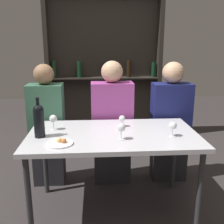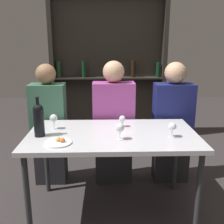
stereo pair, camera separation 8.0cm
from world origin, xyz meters
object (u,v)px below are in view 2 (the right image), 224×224
object	(u,v)px
food_plate_0	(58,142)
seated_person_right	(172,126)
wine_bottle	(39,119)
seated_person_left	(49,128)
wine_glass_2	(54,119)
seated_person_center	(114,126)
wine_glass_0	(172,127)
wine_glass_1	(122,119)
wine_glass_3	(120,128)

from	to	relation	value
food_plate_0	seated_person_right	size ratio (longest dim) A/B	0.16
wine_bottle	seated_person_left	xyz separation A→B (m)	(-0.05, 0.60, -0.28)
wine_bottle	seated_person_left	world-z (taller)	seated_person_left
wine_bottle	wine_glass_2	xyz separation A→B (m)	(0.08, 0.18, -0.05)
wine_glass_2	food_plate_0	xyz separation A→B (m)	(0.09, -0.34, -0.08)
seated_person_left	seated_person_center	size ratio (longest dim) A/B	0.98
wine_glass_0	food_plate_0	size ratio (longest dim) A/B	0.59
wine_glass_2	seated_person_right	size ratio (longest dim) A/B	0.10
wine_glass_1	wine_glass_2	distance (m)	0.60
wine_glass_2	wine_glass_0	bearing A→B (deg)	-13.30
wine_glass_3	seated_person_right	xyz separation A→B (m)	(0.59, 0.70, -0.22)
wine_glass_0	seated_person_right	distance (m)	0.71
wine_bottle	food_plate_0	bearing A→B (deg)	-43.10
wine_bottle	food_plate_0	distance (m)	0.28
wine_bottle	seated_person_center	bearing A→B (deg)	44.29
wine_bottle	wine_glass_1	world-z (taller)	wine_bottle
food_plate_0	seated_person_right	xyz separation A→B (m)	(1.06, 0.77, -0.13)
food_plate_0	seated_person_left	xyz separation A→B (m)	(-0.23, 0.77, -0.14)
food_plate_0	seated_person_right	world-z (taller)	seated_person_right
wine_glass_1	seated_person_right	xyz separation A→B (m)	(0.56, 0.38, -0.19)
wine_glass_2	seated_person_center	xyz separation A→B (m)	(0.53, 0.42, -0.21)
wine_glass_0	wine_glass_1	distance (m)	0.47
wine_bottle	seated_person_left	bearing A→B (deg)	95.07
wine_glass_2	seated_person_center	bearing A→B (deg)	38.51
wine_glass_0	wine_glass_2	bearing A→B (deg)	166.70
wine_glass_3	seated_person_left	size ratio (longest dim) A/B	0.10
wine_bottle	wine_glass_2	distance (m)	0.20
seated_person_center	seated_person_right	distance (m)	0.62
seated_person_left	wine_glass_3	bearing A→B (deg)	-45.22
wine_glass_0	seated_person_left	size ratio (longest dim) A/B	0.10
seated_person_left	seated_person_right	bearing A→B (deg)	-0.00
wine_glass_2	wine_bottle	bearing A→B (deg)	-115.07
seated_person_right	seated_person_center	bearing A→B (deg)	180.00
seated_person_center	seated_person_right	bearing A→B (deg)	0.00
wine_glass_3	seated_person_left	world-z (taller)	seated_person_left
wine_glass_0	seated_person_right	bearing A→B (deg)	74.84
wine_glass_2	seated_person_center	distance (m)	0.72
seated_person_left	seated_person_right	world-z (taller)	seated_person_right
wine_glass_1	wine_glass_3	xyz separation A→B (m)	(-0.04, -0.32, 0.02)
wine_bottle	seated_person_right	world-z (taller)	seated_person_right
wine_glass_0	wine_glass_2	distance (m)	1.00
wine_glass_1	wine_glass_2	world-z (taller)	wine_glass_2
wine_glass_1	seated_person_right	bearing A→B (deg)	34.53
wine_bottle	wine_glass_2	world-z (taller)	wine_bottle
food_plate_0	seated_person_right	bearing A→B (deg)	35.93
seated_person_center	seated_person_right	xyz separation A→B (m)	(0.62, 0.00, -0.00)
seated_person_center	wine_glass_1	bearing A→B (deg)	-80.49
wine_glass_2	seated_person_left	world-z (taller)	seated_person_left
wine_glass_1	wine_glass_2	size ratio (longest dim) A/B	0.79
wine_glass_1	wine_glass_3	size ratio (longest dim) A/B	0.79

